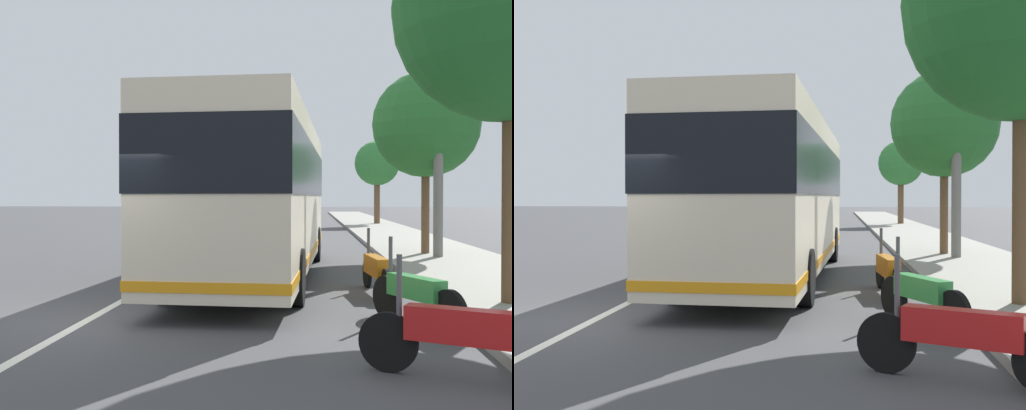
{
  "view_description": "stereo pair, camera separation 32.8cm",
  "coord_description": "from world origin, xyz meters",
  "views": [
    {
      "loc": [
        -9.21,
        -3.38,
        1.89
      ],
      "look_at": [
        5.14,
        -2.14,
        1.7
      ],
      "focal_mm": 43.66,
      "sensor_mm": 36.0,
      "label": 1
    },
    {
      "loc": [
        -9.18,
        -3.71,
        1.89
      ],
      "look_at": [
        5.14,
        -2.14,
        1.7
      ],
      "focal_mm": 43.66,
      "sensor_mm": 36.0,
      "label": 2
    }
  ],
  "objects": [
    {
      "name": "car_side_street",
      "position": [
        47.36,
        1.91,
        0.71
      ],
      "size": [
        4.06,
        1.94,
        1.48
      ],
      "rotation": [
        0.0,
        0.0,
        3.18
      ],
      "color": "black",
      "rests_on": "ground"
    },
    {
      "name": "car_ahead_same_lane",
      "position": [
        23.98,
        -2.37,
        0.67
      ],
      "size": [
        4.15,
        2.0,
        1.41
      ],
      "rotation": [
        0.0,
        0.0,
        0.03
      ],
      "color": "gray",
      "rests_on": "ground"
    },
    {
      "name": "motorcycle_mid_row",
      "position": [
        3.01,
        -4.67,
        0.47
      ],
      "size": [
        2.34,
        0.38,
        1.25
      ],
      "rotation": [
        0.0,
        0.0,
        0.11
      ],
      "color": "black",
      "rests_on": "ground"
    },
    {
      "name": "car_far_distant",
      "position": [
        46.69,
        -1.84,
        0.75
      ],
      "size": [
        4.63,
        1.97,
        1.58
      ],
      "rotation": [
        0.0,
        0.0,
        0.02
      ],
      "color": "gold",
      "rests_on": "ground"
    },
    {
      "name": "coach_bus",
      "position": [
        5.32,
        -2.22,
        2.05
      ],
      "size": [
        11.93,
        3.11,
        3.59
      ],
      "rotation": [
        0.0,
        0.0,
        -0.05
      ],
      "color": "beige",
      "rests_on": "ground"
    },
    {
      "name": "motorcycle_nearest_curb",
      "position": [
        -0.12,
        -4.9,
        0.48
      ],
      "size": [
        1.99,
        1.03,
        1.28
      ],
      "rotation": [
        0.0,
        0.0,
        0.45
      ],
      "color": "black",
      "rests_on": "ground"
    },
    {
      "name": "roadside_tree_mid_block",
      "position": [
        10.46,
        -6.96,
        4.13
      ],
      "size": [
        3.29,
        3.29,
        5.79
      ],
      "color": "brown",
      "rests_on": "ground"
    },
    {
      "name": "roadside_tree_far_block",
      "position": [
        32.32,
        -7.8,
        4.07
      ],
      "size": [
        2.94,
        2.94,
        5.58
      ],
      "color": "brown",
      "rests_on": "ground"
    },
    {
      "name": "sidewalk_curb",
      "position": [
        10.0,
        -7.34,
        0.07
      ],
      "size": [
        110.0,
        3.6,
        0.14
      ],
      "primitive_type": "cube",
      "color": "gray",
      "rests_on": "ground"
    },
    {
      "name": "utility_pole",
      "position": [
        9.32,
        -7.12,
        4.32
      ],
      "size": [
        0.28,
        0.28,
        8.65
      ],
      "primitive_type": "cylinder",
      "color": "slate",
      "rests_on": "ground"
    },
    {
      "name": "ground_plane",
      "position": [
        0.0,
        0.0,
        0.0
      ],
      "size": [
        220.0,
        220.0,
        0.0
      ],
      "primitive_type": "plane",
      "color": "#424244"
    },
    {
      "name": "lane_divider_line",
      "position": [
        10.0,
        0.0,
        0.0
      ],
      "size": [
        110.0,
        0.16,
        0.01
      ],
      "primitive_type": "cube",
      "color": "silver",
      "rests_on": "ground"
    },
    {
      "name": "motorcycle_far_end",
      "position": [
        -2.77,
        -4.94,
        0.48
      ],
      "size": [
        1.0,
        2.07,
        1.27
      ],
      "rotation": [
        0.0,
        0.0,
        1.14
      ],
      "color": "black",
      "rests_on": "ground"
    },
    {
      "name": "roadside_tree_near_camera",
      "position": [
        1.36,
        -6.67,
        5.04
      ],
      "size": [
        3.88,
        3.88,
        6.99
      ],
      "color": "brown",
      "rests_on": "ground"
    },
    {
      "name": "car_behind_bus",
      "position": [
        30.09,
        2.12,
        0.73
      ],
      "size": [
        4.68,
        2.07,
        1.54
      ],
      "rotation": [
        0.0,
        0.0,
        3.09
      ],
      "color": "navy",
      "rests_on": "ground"
    }
  ]
}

